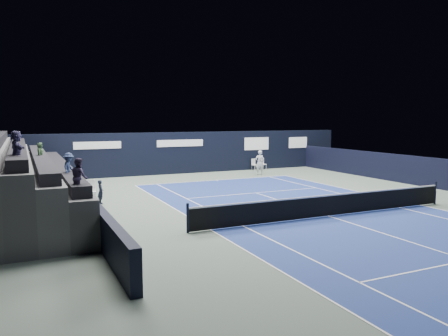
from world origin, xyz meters
The scene contains 12 objects.
ground centered at (0.00, 2.00, 0.00)m, with size 48.00×48.00×0.00m, color #4F5E54.
court_surface centered at (0.00, 0.00, 0.00)m, with size 10.97×23.77×0.01m, color navy.
enclosure_wall_right centered at (10.50, 6.00, 0.90)m, with size 0.30×22.00×1.80m, color black.
folding_chair_back_a centered at (5.87, 15.85, 0.54)m, with size 0.47×0.46×0.95m.
folding_chair_back_b centered at (5.09, 15.82, 0.53)m, with size 0.49×0.48×0.93m.
line_judge_chair centered at (-8.71, 7.76, 0.62)m, with size 0.50×0.49×1.09m.
line_judge centered at (-8.36, 6.96, 0.58)m, with size 0.42×0.28×1.16m, color black.
court_markings centered at (0.00, 0.00, 0.01)m, with size 11.03×23.83×0.00m.
tennis_net centered at (0.00, 0.00, 0.51)m, with size 12.90×0.10×1.10m.
back_sponsor_wall centered at (0.01, 16.50, 1.55)m, with size 26.00×0.63×3.10m.
side_barrier_left centered at (-9.50, 5.97, 0.60)m, with size 0.33×22.00×1.20m.
tennis_player centered at (4.11, 13.23, 0.90)m, with size 0.71×0.88×1.80m.
Camera 1 is at (-11.76, -14.64, 4.18)m, focal length 35.00 mm.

